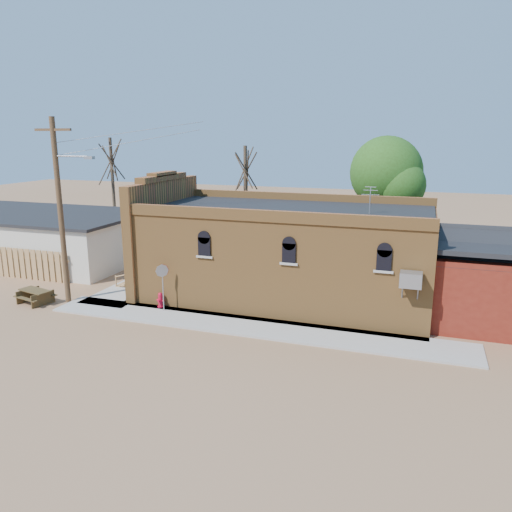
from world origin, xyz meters
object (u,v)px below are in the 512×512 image
(picnic_table, at_px, (35,294))
(trash_barrel, at_px, (149,282))
(brick_bar, at_px, (281,252))
(utility_pole, at_px, (61,208))
(stop_sign, at_px, (162,275))
(fire_hydrant, at_px, (160,300))

(picnic_table, bearing_deg, trash_barrel, 53.40)
(brick_bar, relative_size, utility_pole, 1.82)
(trash_barrel, bearing_deg, brick_bar, 11.14)
(stop_sign, bearing_deg, utility_pole, 160.46)
(fire_hydrant, bearing_deg, brick_bar, 51.83)
(utility_pole, bearing_deg, picnic_table, -154.32)
(trash_barrel, height_order, picnic_table, trash_barrel)
(fire_hydrant, distance_m, trash_barrel, 3.07)
(trash_barrel, bearing_deg, utility_pole, -134.18)
(brick_bar, xyz_separation_m, picnic_table, (-11.24, -4.99, -1.89))
(utility_pole, relative_size, trash_barrel, 10.70)
(brick_bar, bearing_deg, trash_barrel, -168.86)
(brick_bar, relative_size, fire_hydrant, 22.59)
(brick_bar, relative_size, trash_barrel, 19.50)
(brick_bar, relative_size, picnic_table, 8.60)
(fire_hydrant, relative_size, trash_barrel, 0.86)
(stop_sign, bearing_deg, brick_bar, 19.71)
(brick_bar, distance_m, trash_barrel, 7.31)
(utility_pole, bearing_deg, trash_barrel, 45.82)
(stop_sign, height_order, picnic_table, stop_sign)
(stop_sign, distance_m, trash_barrel, 3.83)
(trash_barrel, bearing_deg, stop_sign, -48.74)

